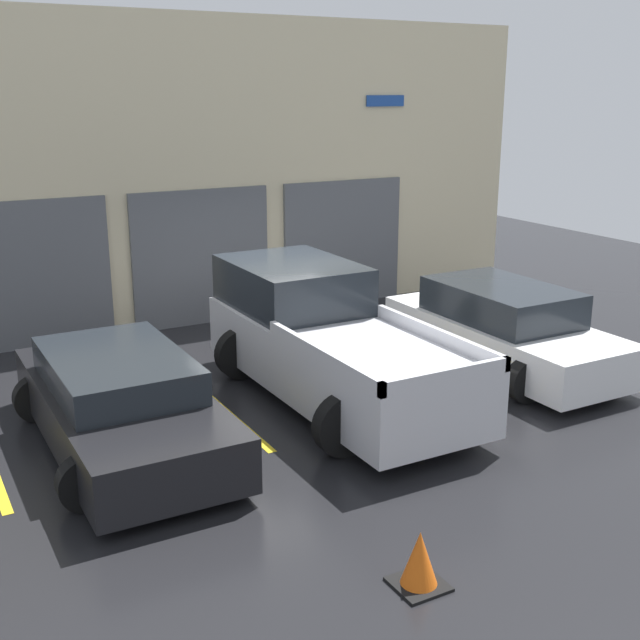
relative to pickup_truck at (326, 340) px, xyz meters
name	(u,v)px	position (x,y,z in m)	size (l,w,h in m)	color
ground_plane	(282,365)	(0.00, 1.47, -0.84)	(28.00, 28.00, 0.00)	black
shophouse_building	(202,175)	(-0.01, 4.76, 1.95)	(14.16, 0.68, 5.69)	beige
pickup_truck	(326,340)	(0.00, 0.00, 0.00)	(2.44, 5.09, 1.81)	silver
sedan_white	(503,329)	(3.13, -0.29, -0.21)	(2.15, 4.31, 1.34)	white
sedan_side	(121,403)	(-3.13, -0.29, -0.26)	(2.20, 4.47, 1.20)	black
parking_stripe_left	(238,422)	(-1.56, -0.32, -0.83)	(0.12, 2.20, 0.01)	gold
parking_stripe_centre	(424,382)	(1.56, -0.32, -0.83)	(0.12, 2.20, 0.01)	gold
parking_stripe_right	(571,351)	(4.69, -0.32, -0.83)	(0.12, 2.20, 0.01)	gold
traffic_cone	(419,561)	(-1.62, -4.58, -0.58)	(0.47, 0.47, 0.55)	black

